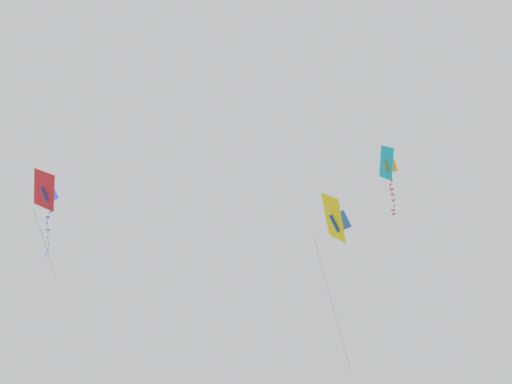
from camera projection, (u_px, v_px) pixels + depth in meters
The scene contains 3 objects.
kite_delta_upper_right at pixel (335, 218), 40.06m from camera, with size 3.59×2.17×8.82m.
kite_delta_low_drifter at pixel (45, 191), 36.00m from camera, with size 2.47×2.52×4.69m.
kite_delta_near_left at pixel (388, 164), 34.28m from camera, with size 1.97×1.08×3.18m.
Camera 1 is at (35.84, 15.38, 0.50)m, focal length 53.07 mm.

